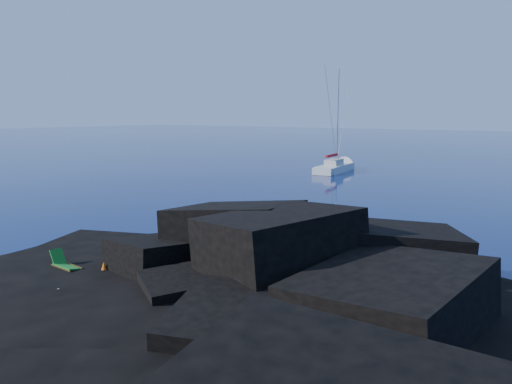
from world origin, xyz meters
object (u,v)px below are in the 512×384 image
sunbather (47,291)px  marker_cone (104,269)px  deck_chair (66,262)px  sailboat (335,172)px

sunbather → marker_cone: marker_cone is taller
deck_chair → sunbather: bearing=-46.7°
sailboat → marker_cone: bearing=-83.1°
deck_chair → sunbather: 2.45m
deck_chair → sunbather: size_ratio=0.80×
sailboat → deck_chair: 42.66m
sailboat → sunbather: (10.76, -43.50, 0.52)m
sunbather → marker_cone: 2.56m
sailboat → marker_cone: 42.31m
sailboat → deck_chair: (9.19, -41.65, 0.86)m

